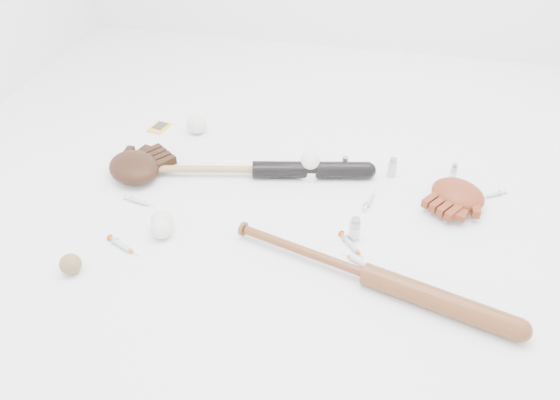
% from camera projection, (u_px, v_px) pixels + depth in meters
% --- Properties ---
extents(bat_dark, '(0.90, 0.25, 0.07)m').
position_uv_depth(bat_dark, '(255.00, 170.00, 2.08)').
color(bat_dark, black).
rests_on(bat_dark, ground).
extents(bat_wood, '(0.92, 0.32, 0.07)m').
position_uv_depth(bat_wood, '(367.00, 274.00, 1.65)').
color(bat_wood, brown).
rests_on(bat_wood, ground).
extents(glove_dark, '(0.36, 0.36, 0.09)m').
position_uv_depth(glove_dark, '(134.00, 167.00, 2.07)').
color(glove_dark, black).
rests_on(glove_dark, ground).
extents(glove_tan, '(0.32, 0.32, 0.08)m').
position_uv_depth(glove_tan, '(458.00, 194.00, 1.94)').
color(glove_tan, maroon).
rests_on(glove_tan, ground).
extents(trading_card, '(0.09, 0.11, 0.01)m').
position_uv_depth(trading_card, '(159.00, 128.00, 2.38)').
color(trading_card, gold).
rests_on(trading_card, ground).
extents(pedestal, '(0.09, 0.09, 0.04)m').
position_uv_depth(pedestal, '(310.00, 172.00, 2.09)').
color(pedestal, white).
rests_on(pedestal, ground).
extents(baseball_on_pedestal, '(0.07, 0.07, 0.07)m').
position_uv_depth(baseball_on_pedestal, '(310.00, 160.00, 2.05)').
color(baseball_on_pedestal, silver).
rests_on(baseball_on_pedestal, pedestal).
extents(baseball_left, '(0.07, 0.07, 0.07)m').
position_uv_depth(baseball_left, '(162.00, 229.00, 1.81)').
color(baseball_left, silver).
rests_on(baseball_left, ground).
extents(baseball_upper, '(0.08, 0.08, 0.08)m').
position_uv_depth(baseball_upper, '(197.00, 124.00, 2.33)').
color(baseball_upper, silver).
rests_on(baseball_upper, ground).
extents(baseball_mid, '(0.07, 0.07, 0.07)m').
position_uv_depth(baseball_mid, '(162.00, 221.00, 1.84)').
color(baseball_mid, silver).
rests_on(baseball_mid, ground).
extents(baseball_aged, '(0.07, 0.07, 0.07)m').
position_uv_depth(baseball_aged, '(70.00, 264.00, 1.68)').
color(baseball_aged, olive).
rests_on(baseball_aged, ground).
extents(syringe_0, '(0.15, 0.09, 0.02)m').
position_uv_depth(syringe_0, '(122.00, 246.00, 1.78)').
color(syringe_0, '#ADBCC6').
rests_on(syringe_0, ground).
extents(syringe_1, '(0.13, 0.09, 0.02)m').
position_uv_depth(syringe_1, '(359.00, 262.00, 1.73)').
color(syringe_1, '#ADBCC6').
rests_on(syringe_1, ground).
extents(syringe_2, '(0.06, 0.15, 0.02)m').
position_uv_depth(syringe_2, '(370.00, 200.00, 1.97)').
color(syringe_2, '#ADBCC6').
rests_on(syringe_2, ground).
extents(syringe_3, '(0.12, 0.14, 0.02)m').
position_uv_depth(syringe_3, '(351.00, 245.00, 1.79)').
color(syringe_3, '#ADBCC6').
rests_on(syringe_3, ground).
extents(syringe_4, '(0.13, 0.09, 0.02)m').
position_uv_depth(syringe_4, '(493.00, 195.00, 2.00)').
color(syringe_4, '#ADBCC6').
rests_on(syringe_4, ground).
extents(syringe_5, '(0.15, 0.05, 0.02)m').
position_uv_depth(syringe_5, '(138.00, 201.00, 1.97)').
color(syringe_5, '#ADBCC6').
rests_on(syringe_5, ground).
extents(vial_0, '(0.03, 0.03, 0.07)m').
position_uv_depth(vial_0, '(454.00, 172.00, 2.07)').
color(vial_0, '#AEB8BF').
rests_on(vial_0, ground).
extents(vial_1, '(0.03, 0.03, 0.07)m').
position_uv_depth(vial_1, '(345.00, 165.00, 2.10)').
color(vial_1, '#AEB8BF').
rests_on(vial_1, ground).
extents(vial_2, '(0.03, 0.03, 0.08)m').
position_uv_depth(vial_2, '(392.00, 167.00, 2.08)').
color(vial_2, '#AEB8BF').
rests_on(vial_2, ground).
extents(vial_3, '(0.04, 0.04, 0.09)m').
position_uv_depth(vial_3, '(355.00, 229.00, 1.80)').
color(vial_3, '#AEB8BF').
rests_on(vial_3, ground).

